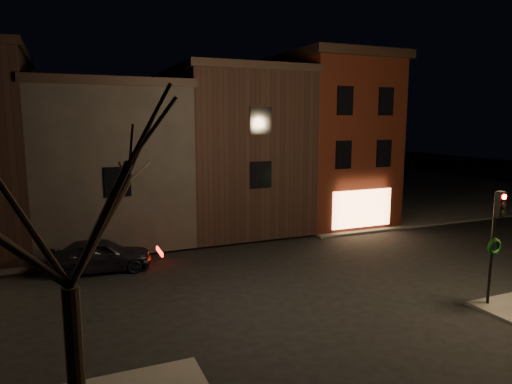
# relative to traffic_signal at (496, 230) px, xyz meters

# --- Properties ---
(ground) EXTENTS (120.00, 120.00, 0.00)m
(ground) POSITION_rel_traffic_signal_xyz_m (-5.60, 5.51, -2.81)
(ground) COLOR black
(ground) RESTS_ON ground
(sidewalk_far_right) EXTENTS (30.00, 30.00, 0.12)m
(sidewalk_far_right) POSITION_rel_traffic_signal_xyz_m (14.40, 25.51, -2.75)
(sidewalk_far_right) COLOR #2D2B28
(sidewalk_far_right) RESTS_ON ground
(corner_building) EXTENTS (6.50, 8.50, 10.50)m
(corner_building) POSITION_rel_traffic_signal_xyz_m (2.40, 14.98, 2.59)
(corner_building) COLOR #43150C
(corner_building) RESTS_ON ground
(row_building_a) EXTENTS (7.30, 10.30, 9.40)m
(row_building_a) POSITION_rel_traffic_signal_xyz_m (-4.10, 16.01, 2.03)
(row_building_a) COLOR black
(row_building_a) RESTS_ON ground
(row_building_b) EXTENTS (7.80, 10.30, 8.40)m
(row_building_b) POSITION_rel_traffic_signal_xyz_m (-11.35, 16.01, 1.53)
(row_building_b) COLOR black
(row_building_b) RESTS_ON ground
(traffic_signal) EXTENTS (0.58, 0.38, 4.05)m
(traffic_signal) POSITION_rel_traffic_signal_xyz_m (0.00, 0.00, 0.00)
(traffic_signal) COLOR black
(traffic_signal) RESTS_ON sidewalk_near_right
(bare_tree_left) EXTENTS (5.60, 5.60, 7.50)m
(bare_tree_left) POSITION_rel_traffic_signal_xyz_m (-13.60, -1.49, 2.63)
(bare_tree_left) COLOR black
(bare_tree_left) RESTS_ON sidewalk_near_left
(parked_car_a) EXTENTS (4.47, 2.15, 1.47)m
(parked_car_a) POSITION_rel_traffic_signal_xyz_m (-12.37, 9.46, -2.07)
(parked_car_a) COLOR black
(parked_car_a) RESTS_ON ground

